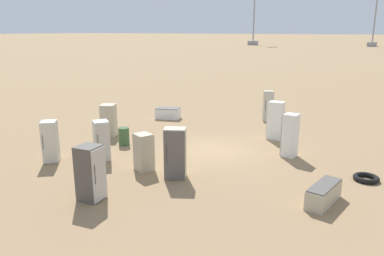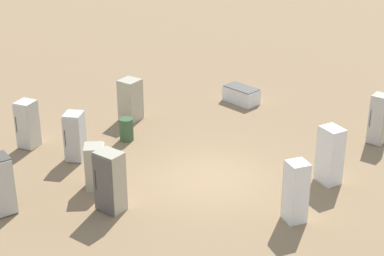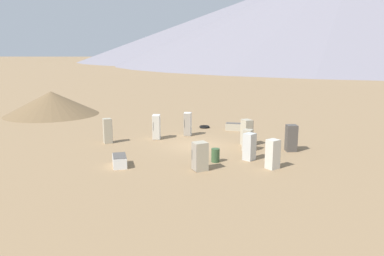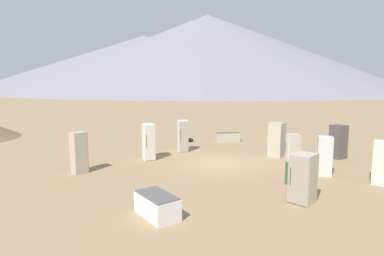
{
  "view_description": "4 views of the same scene",
  "coord_description": "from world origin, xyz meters",
  "views": [
    {
      "loc": [
        -14.97,
        -7.3,
        5.44
      ],
      "look_at": [
        0.07,
        1.12,
        0.91
      ],
      "focal_mm": 35.0,
      "sensor_mm": 36.0,
      "label": 1
    },
    {
      "loc": [
        -9.41,
        -16.27,
        10.34
      ],
      "look_at": [
        0.01,
        1.48,
        1.24
      ],
      "focal_mm": 60.0,
      "sensor_mm": 36.0,
      "label": 2
    },
    {
      "loc": [
        -1.1,
        26.8,
        6.81
      ],
      "look_at": [
        0.3,
        0.51,
        1.43
      ],
      "focal_mm": 35.0,
      "sensor_mm": 36.0,
      "label": 3
    },
    {
      "loc": [
        6.29,
        13.81,
        3.84
      ],
      "look_at": [
        1.36,
        -0.27,
        1.85
      ],
      "focal_mm": 28.0,
      "sensor_mm": 36.0,
      "label": 4
    }
  ],
  "objects": [
    {
      "name": "power_pylon_0",
      "position": [
        126.4,
        2.68,
        7.57
      ],
      "size": [
        8.52,
        2.92,
        24.35
      ],
      "color": "gray",
      "rests_on": "ground_plane"
    },
    {
      "name": "discarded_fridge_2",
      "position": [
        -3.55,
        3.51,
        0.87
      ],
      "size": [
        0.91,
        0.94,
        1.73
      ],
      "rotation": [
        0.0,
        0.0,
        2.48
      ],
      "color": "silver",
      "rests_on": "ground_plane"
    },
    {
      "name": "discarded_fridge_4",
      "position": [
        3.25,
        -1.97,
        0.97
      ],
      "size": [
        0.59,
        0.81,
        1.94
      ],
      "rotation": [
        0.0,
        0.0,
        0.03
      ],
      "color": "white",
      "rests_on": "ground_plane"
    },
    {
      "name": "discarded_fridge_1",
      "position": [
        -3.23,
        -5.58,
        0.33
      ],
      "size": [
        1.82,
        0.87,
        0.66
      ],
      "rotation": [
        0.0,
        0.0,
        4.54
      ],
      "color": "#B2A88E",
      "rests_on": "ground_plane"
    },
    {
      "name": "power_pylon_1",
      "position": [
        119.23,
        42.07,
        8.03
      ],
      "size": [
        9.04,
        3.1,
        25.83
      ],
      "color": "gray",
      "rests_on": "ground_plane"
    },
    {
      "name": "discarded_fridge_6",
      "position": [
        4.43,
        5.31,
        0.34
      ],
      "size": [
        1.2,
        1.67,
        0.68
      ],
      "rotation": [
        0.0,
        0.0,
        0.29
      ],
      "color": "white",
      "rests_on": "ground_plane"
    },
    {
      "name": "discarded_fridge_7",
      "position": [
        0.87,
        -3.35,
        0.96
      ],
      "size": [
        0.63,
        0.68,
        1.92
      ],
      "rotation": [
        0.0,
        0.0,
        6.17
      ],
      "color": "white",
      "rests_on": "ground_plane"
    },
    {
      "name": "discarded_fridge_5",
      "position": [
        -0.45,
        5.84,
        0.84
      ],
      "size": [
        1.02,
        0.99,
        1.68
      ],
      "rotation": [
        0.0,
        0.0,
        5.19
      ],
      "color": "#B2A88E",
      "rests_on": "ground_plane"
    },
    {
      "name": "scrap_tire",
      "position": [
        -0.46,
        -6.62,
        0.09
      ],
      "size": [
        0.93,
        0.93,
        0.18
      ],
      "color": "black",
      "rests_on": "ground_plane"
    },
    {
      "name": "discarded_fridge_3",
      "position": [
        -4.74,
        5.28,
        0.88
      ],
      "size": [
        0.92,
        0.9,
        1.76
      ],
      "rotation": [
        0.0,
        0.0,
        2.24
      ],
      "color": "beige",
      "rests_on": "ground_plane"
    },
    {
      "name": "discarded_fridge_8",
      "position": [
        6.74,
        -0.45,
        0.94
      ],
      "size": [
        0.81,
        0.78,
        1.88
      ],
      "rotation": [
        0.0,
        0.0,
        2.02
      ],
      "color": "#B2A88E",
      "rests_on": "ground_plane"
    },
    {
      "name": "ground_plane",
      "position": [
        0.0,
        0.0,
        0.0
      ],
      "size": [
        1000.0,
        1000.0,
        0.0
      ],
      "primitive_type": "plane",
      "color": "#937551"
    },
    {
      "name": "discarded_fridge_0",
      "position": [
        -6.65,
        1.15,
        0.92
      ],
      "size": [
        0.78,
        0.83,
        1.85
      ],
      "rotation": [
        0.0,
        0.0,
        3.25
      ],
      "color": "#4C4742",
      "rests_on": "ground_plane"
    },
    {
      "name": "rusty_barrel",
      "position": [
        -1.37,
        4.11,
        0.43
      ],
      "size": [
        0.52,
        0.52,
        0.87
      ],
      "color": "#385633",
      "rests_on": "ground_plane"
    },
    {
      "name": "discarded_fridge_9",
      "position": [
        -3.7,
        -0.27,
        0.97
      ],
      "size": [
        0.9,
        0.98,
        1.94
      ],
      "rotation": [
        0.0,
        0.0,
        2.01
      ],
      "color": "#B2A88E",
      "rests_on": "ground_plane"
    },
    {
      "name": "discarded_fridge_10",
      "position": [
        -3.63,
        1.23,
        0.75
      ],
      "size": [
        0.84,
        0.85,
        1.5
      ],
      "rotation": [
        0.0,
        0.0,
        4.29
      ],
      "color": "#B2A88E",
      "rests_on": "ground_plane"
    }
  ]
}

